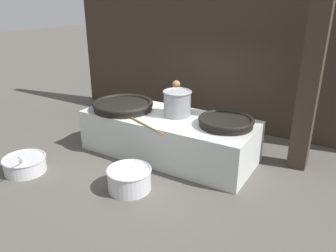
{
  "coord_description": "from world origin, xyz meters",
  "views": [
    {
      "loc": [
        3.59,
        -5.92,
        3.45
      ],
      "look_at": [
        0.0,
        0.0,
        0.72
      ],
      "focal_mm": 35.0,
      "sensor_mm": 36.0,
      "label": 1
    }
  ],
  "objects_px": {
    "giant_wok_far": "(226,121)",
    "prep_bowl_vegetables": "(25,164)",
    "giant_wok_near": "(123,105)",
    "cook": "(176,106)",
    "stock_pot": "(177,103)",
    "prep_bowl_meat": "(129,178)"
  },
  "relations": [
    {
      "from": "giant_wok_near",
      "to": "cook",
      "type": "xyz_separation_m",
      "value": [
        0.72,
        1.26,
        -0.25
      ]
    },
    {
      "from": "giant_wok_far",
      "to": "prep_bowl_vegetables",
      "type": "height_order",
      "value": "giant_wok_far"
    },
    {
      "from": "giant_wok_near",
      "to": "prep_bowl_meat",
      "type": "bearing_deg",
      "value": -49.33
    },
    {
      "from": "giant_wok_near",
      "to": "prep_bowl_vegetables",
      "type": "bearing_deg",
      "value": -114.93
    },
    {
      "from": "cook",
      "to": "giant_wok_far",
      "type": "bearing_deg",
      "value": 144.47
    },
    {
      "from": "stock_pot",
      "to": "prep_bowl_meat",
      "type": "height_order",
      "value": "stock_pot"
    },
    {
      "from": "cook",
      "to": "prep_bowl_meat",
      "type": "distance_m",
      "value": 2.9
    },
    {
      "from": "giant_wok_near",
      "to": "prep_bowl_vegetables",
      "type": "height_order",
      "value": "giant_wok_near"
    },
    {
      "from": "prep_bowl_meat",
      "to": "giant_wok_far",
      "type": "bearing_deg",
      "value": 56.22
    },
    {
      "from": "cook",
      "to": "prep_bowl_vegetables",
      "type": "xyz_separation_m",
      "value": [
        -1.71,
        -3.38,
        -0.62
      ]
    },
    {
      "from": "giant_wok_far",
      "to": "prep_bowl_vegetables",
      "type": "relative_size",
      "value": 1.17
    },
    {
      "from": "giant_wok_near",
      "to": "prep_bowl_meat",
      "type": "height_order",
      "value": "giant_wok_near"
    },
    {
      "from": "cook",
      "to": "prep_bowl_meat",
      "type": "xyz_separation_m",
      "value": [
        0.59,
        -2.79,
        -0.57
      ]
    },
    {
      "from": "cook",
      "to": "prep_bowl_vegetables",
      "type": "distance_m",
      "value": 3.84
    },
    {
      "from": "cook",
      "to": "prep_bowl_meat",
      "type": "bearing_deg",
      "value": 95.96
    },
    {
      "from": "stock_pot",
      "to": "prep_bowl_meat",
      "type": "distance_m",
      "value": 2.07
    },
    {
      "from": "stock_pot",
      "to": "prep_bowl_vegetables",
      "type": "height_order",
      "value": "stock_pot"
    },
    {
      "from": "giant_wok_near",
      "to": "prep_bowl_vegetables",
      "type": "distance_m",
      "value": 2.5
    },
    {
      "from": "giant_wok_near",
      "to": "stock_pot",
      "type": "relative_size",
      "value": 2.22
    },
    {
      "from": "giant_wok_far",
      "to": "prep_bowl_meat",
      "type": "height_order",
      "value": "giant_wok_far"
    },
    {
      "from": "stock_pot",
      "to": "cook",
      "type": "bearing_deg",
      "value": 121.36
    },
    {
      "from": "stock_pot",
      "to": "giant_wok_far",
      "type": "bearing_deg",
      "value": -1.22
    }
  ]
}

